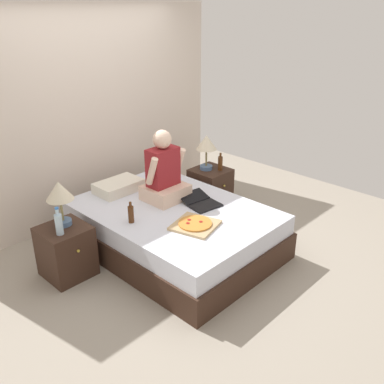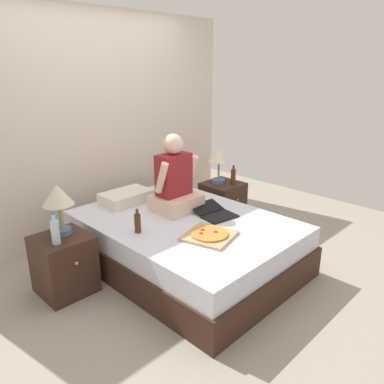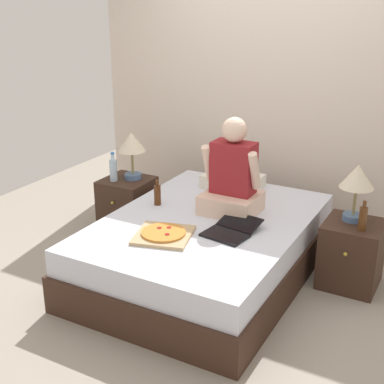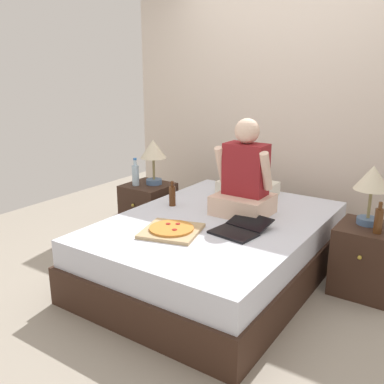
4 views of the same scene
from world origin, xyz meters
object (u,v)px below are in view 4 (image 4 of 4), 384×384
object	(u,v)px
lamp_on_right_nightstand	(372,182)
beer_bottle	(379,220)
water_bottle	(135,174)
pizza_box	(171,230)
lamp_on_left_nightstand	(153,152)
bed	(217,248)
nightstand_left	(149,209)
beer_bottle_on_bed	(172,195)
person_seated	(245,180)
laptop	(239,229)
nightstand_right	(366,259)

from	to	relation	value
lamp_on_right_nightstand	beer_bottle	xyz separation A→B (m)	(0.10, -0.15, -0.23)
water_bottle	pizza_box	xyz separation A→B (m)	(1.01, -0.76, -0.12)
lamp_on_left_nightstand	beer_bottle	size ratio (longest dim) A/B	1.96
bed	nightstand_left	distance (m)	1.14
pizza_box	beer_bottle_on_bed	bearing A→B (deg)	126.05
lamp_on_right_nightstand	person_seated	world-z (taller)	person_seated
water_bottle	person_seated	distance (m)	1.26
person_seated	pizza_box	world-z (taller)	person_seated
beer_bottle	beer_bottle_on_bed	world-z (taller)	beer_bottle
lamp_on_left_nightstand	lamp_on_right_nightstand	xyz separation A→B (m)	(2.06, 0.00, 0.00)
laptop	lamp_on_left_nightstand	bearing A→B (deg)	154.57
laptop	pizza_box	xyz separation A→B (m)	(-0.40, -0.29, -0.00)
person_seated	lamp_on_right_nightstand	bearing A→B (deg)	13.26
lamp_on_left_nightstand	pizza_box	xyz separation A→B (m)	(0.89, -0.90, -0.34)
nightstand_left	beer_bottle_on_bed	bearing A→B (deg)	-31.19
lamp_on_left_nightstand	bed	bearing A→B (deg)	-24.63
bed	pizza_box	size ratio (longest dim) A/B	4.29
water_bottle	beer_bottle	bearing A→B (deg)	-0.25
nightstand_left	person_seated	bearing A→B (deg)	-8.22
person_seated	lamp_on_left_nightstand	bearing A→B (deg)	169.02
laptop	beer_bottle_on_bed	world-z (taller)	beer_bottle_on_bed
nightstand_right	laptop	distance (m)	1.00
bed	beer_bottle	xyz separation A→B (m)	(1.13, 0.32, 0.38)
nightstand_left	water_bottle	size ratio (longest dim) A/B	1.90
pizza_box	beer_bottle	bearing A→B (deg)	30.86
lamp_on_left_nightstand	pizza_box	size ratio (longest dim) A/B	0.91
bed	lamp_on_left_nightstand	size ratio (longest dim) A/B	4.69
water_bottle	nightstand_left	bearing A→B (deg)	48.35
pizza_box	nightstand_left	bearing A→B (deg)	137.57
lamp_on_left_nightstand	water_bottle	distance (m)	0.28
lamp_on_right_nightstand	person_seated	bearing A→B (deg)	-166.74
nightstand_right	pizza_box	bearing A→B (deg)	-144.38
lamp_on_left_nightstand	beer_bottle	world-z (taller)	lamp_on_left_nightstand
nightstand_right	water_bottle	bearing A→B (deg)	-177.67
bed	nightstand_left	world-z (taller)	nightstand_left
lamp_on_left_nightstand	pizza_box	bearing A→B (deg)	-45.31
bed	lamp_on_left_nightstand	bearing A→B (deg)	155.37
beer_bottle_on_bed	beer_bottle	bearing A→B (deg)	8.29
lamp_on_right_nightstand	laptop	size ratio (longest dim) A/B	0.99
nightstand_left	pizza_box	xyz separation A→B (m)	(0.93, -0.85, 0.25)
bed	beer_bottle_on_bed	world-z (taller)	beer_bottle_on_bed
beer_bottle	pizza_box	size ratio (longest dim) A/B	0.47
nightstand_right	person_seated	world-z (taller)	person_seated
nightstand_right	pizza_box	world-z (taller)	pizza_box
beer_bottle_on_bed	pizza_box	bearing A→B (deg)	-53.95
lamp_on_left_nightstand	laptop	world-z (taller)	lamp_on_left_nightstand
nightstand_right	lamp_on_right_nightstand	bearing A→B (deg)	120.93
lamp_on_right_nightstand	beer_bottle	world-z (taller)	lamp_on_right_nightstand
beer_bottle	beer_bottle_on_bed	size ratio (longest dim) A/B	1.05
lamp_on_left_nightstand	laptop	distance (m)	1.48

